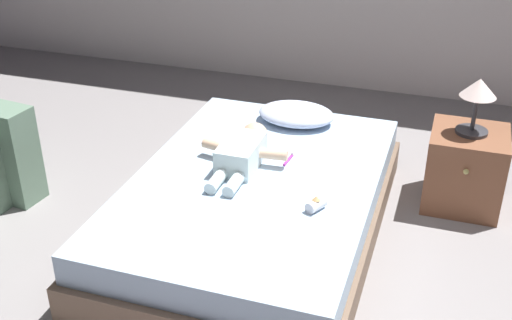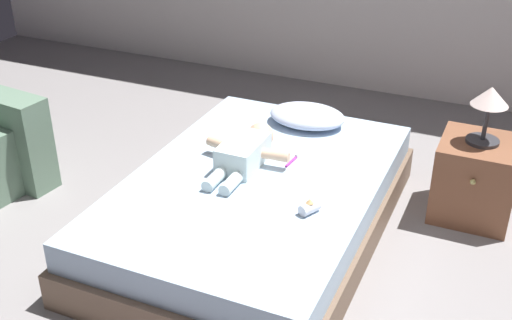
% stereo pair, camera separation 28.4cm
% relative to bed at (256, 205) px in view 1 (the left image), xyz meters
% --- Properties ---
extents(ground_plane, '(8.00, 8.00, 0.00)m').
position_rel_bed_xyz_m(ground_plane, '(0.22, -0.64, -0.17)').
color(ground_plane, gray).
extents(bed, '(1.29, 1.95, 0.35)m').
position_rel_bed_xyz_m(bed, '(0.00, 0.00, 0.00)').
color(bed, brown).
rests_on(bed, ground_plane).
extents(pillow, '(0.47, 0.35, 0.11)m').
position_rel_bed_xyz_m(pillow, '(0.02, 0.73, 0.23)').
color(pillow, silver).
rests_on(pillow, bed).
extents(baby, '(0.49, 0.64, 0.15)m').
position_rel_bed_xyz_m(baby, '(-0.11, 0.12, 0.25)').
color(baby, white).
rests_on(baby, bed).
extents(toothbrush, '(0.03, 0.15, 0.02)m').
position_rel_bed_xyz_m(toothbrush, '(0.12, 0.23, 0.19)').
color(toothbrush, '#A7329B').
rests_on(toothbrush, bed).
extents(nightstand, '(0.43, 0.46, 0.46)m').
position_rel_bed_xyz_m(nightstand, '(1.05, 0.67, 0.06)').
color(nightstand, brown).
rests_on(nightstand, ground_plane).
extents(lamp, '(0.20, 0.20, 0.32)m').
position_rel_bed_xyz_m(lamp, '(1.05, 0.67, 0.52)').
color(lamp, '#333338').
rests_on(lamp, nightstand).
extents(baby_bottle, '(0.10, 0.12, 0.08)m').
position_rel_bed_xyz_m(baby_bottle, '(0.38, -0.22, 0.21)').
color(baby_bottle, white).
rests_on(baby_bottle, bed).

